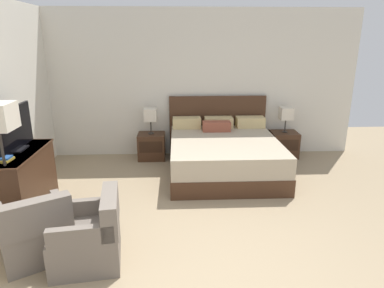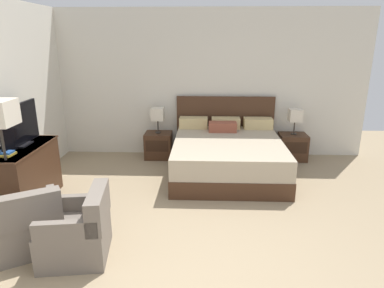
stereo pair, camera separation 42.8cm
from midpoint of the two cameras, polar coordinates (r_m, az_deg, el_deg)
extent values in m
plane|color=#998466|center=(3.56, 2.61, -22.51)|extent=(11.88, 11.88, 0.00)
cube|color=silver|center=(6.79, 2.67, 9.92)|extent=(6.58, 0.06, 2.83)
cube|color=#422819|center=(6.00, 7.95, -3.80)|extent=(1.84, 2.07, 0.28)
cube|color=tan|center=(5.90, 8.07, -1.03)|extent=(1.82, 2.05, 0.33)
cube|color=#422819|center=(6.87, 7.30, 2.94)|extent=(1.92, 0.05, 1.19)
cube|color=#D6BC7F|center=(6.63, 2.11, 3.56)|extent=(0.54, 0.28, 0.20)
cube|color=#D6BC7F|center=(6.66, 7.47, 3.48)|extent=(0.54, 0.28, 0.20)
cube|color=#D6BC7F|center=(6.74, 12.74, 3.37)|extent=(0.54, 0.28, 0.20)
cube|color=brown|center=(6.39, 7.03, 2.83)|extent=(0.52, 0.22, 0.18)
cube|color=#422819|center=(6.77, -3.80, -0.22)|extent=(0.52, 0.45, 0.50)
cube|color=black|center=(6.54, -4.01, -0.37)|extent=(0.44, 0.01, 0.22)
cube|color=#422819|center=(7.00, 18.10, -0.47)|extent=(0.52, 0.45, 0.50)
cube|color=black|center=(6.78, 18.62, -0.63)|extent=(0.44, 0.01, 0.22)
cylinder|color=#332D28|center=(6.69, -3.85, 1.91)|extent=(0.11, 0.11, 0.02)
cylinder|color=#332D28|center=(6.66, -3.87, 2.99)|extent=(0.02, 0.02, 0.24)
cube|color=beige|center=(6.61, -3.91, 5.00)|extent=(0.24, 0.24, 0.23)
cylinder|color=#332D28|center=(6.93, 18.30, 1.59)|extent=(0.11, 0.11, 0.02)
cylinder|color=#332D28|center=(6.89, 18.40, 2.63)|extent=(0.02, 0.02, 0.24)
cube|color=beige|center=(6.84, 18.59, 4.56)|extent=(0.24, 0.24, 0.23)
cube|color=#422819|center=(5.29, -24.25, -4.89)|extent=(0.56, 1.20, 0.84)
cube|color=#482C1C|center=(5.16, -24.80, -0.66)|extent=(0.57, 1.24, 0.02)
cube|color=black|center=(5.24, -24.35, -0.10)|extent=(0.18, 0.29, 0.02)
cube|color=black|center=(5.17, -24.74, 2.94)|extent=(0.04, 0.94, 0.58)
cube|color=black|center=(5.16, -24.54, 2.94)|extent=(0.01, 0.91, 0.55)
cube|color=gold|center=(4.86, -26.42, -1.60)|extent=(0.20, 0.19, 0.03)
cube|color=#234C8E|center=(4.87, -26.78, -1.28)|extent=(0.24, 0.15, 0.03)
cube|color=#70665B|center=(4.29, -22.84, -13.19)|extent=(0.93, 0.93, 0.40)
cube|color=#70665B|center=(3.88, -23.00, -10.19)|extent=(0.66, 0.49, 0.36)
cube|color=#70665B|center=(4.19, -19.27, -9.07)|extent=(0.40, 0.58, 0.18)
cube|color=#70665B|center=(3.96, -15.90, -15.09)|extent=(0.77, 0.77, 0.40)
cube|color=#70665B|center=(3.74, -12.24, -10.18)|extent=(0.25, 0.70, 0.36)
cube|color=#70665B|center=(3.57, -17.09, -13.64)|extent=(0.63, 0.18, 0.18)
cube|color=#70665B|center=(4.08, -15.55, -9.43)|extent=(0.63, 0.18, 0.18)
cylinder|color=#332D28|center=(5.01, -25.09, -11.44)|extent=(0.28, 0.28, 0.02)
cylinder|color=#332D28|center=(4.75, -26.07, -4.60)|extent=(0.03, 0.03, 1.26)
camera|label=1|loc=(0.21, -87.62, 0.74)|focal=32.00mm
camera|label=2|loc=(0.21, 92.38, -0.74)|focal=32.00mm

